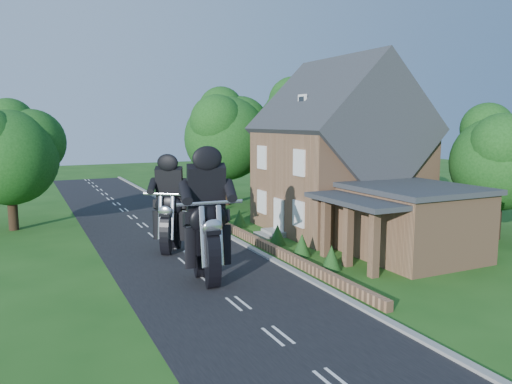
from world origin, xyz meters
name	(u,v)px	position (x,y,z in m)	size (l,w,h in m)	color
ground	(209,280)	(0.00, 0.00, 0.00)	(120.00, 120.00, 0.00)	#1E4E15
road	(209,280)	(0.00, 0.00, 0.01)	(7.00, 80.00, 0.02)	black
kerb	(287,267)	(3.65, 0.00, 0.06)	(0.30, 80.00, 0.12)	gray
garden_wall	(252,239)	(4.30, 5.00, 0.20)	(0.30, 22.00, 0.40)	#9C704F
house	(339,157)	(10.49, 6.00, 4.34)	(9.54, 8.64, 10.24)	#9C704F
annex	(410,221)	(9.87, -0.80, 1.77)	(7.05, 5.94, 3.44)	#9C704F
tree_annex_side	(503,154)	(17.13, 0.10, 4.69)	(5.64, 5.20, 7.48)	black
tree_house_right	(391,140)	(16.65, 8.62, 5.19)	(6.51, 6.00, 8.40)	black
tree_behind_house	(305,124)	(14.18, 16.14, 6.23)	(7.81, 7.20, 10.08)	black
tree_behind_left	(231,131)	(8.16, 17.13, 5.73)	(6.94, 6.40, 9.16)	black
tree_far_road	(16,149)	(-6.86, 14.11, 4.84)	(6.08, 5.60, 7.84)	black
shrub_a	(331,258)	(5.30, -1.00, 0.55)	(0.90, 0.90, 1.10)	#133912
shrub_b	(302,245)	(5.30, 1.50, 0.55)	(0.90, 0.90, 1.10)	#133912
shrub_c	(278,235)	(5.30, 4.00, 0.55)	(0.90, 0.90, 1.10)	#133912
shrub_d	(239,218)	(5.30, 9.00, 0.55)	(0.90, 0.90, 1.10)	#133912
shrub_e	(224,212)	(5.30, 11.50, 0.55)	(0.90, 0.90, 1.10)	#133912
shrub_f	(211,206)	(5.30, 14.00, 0.55)	(0.90, 0.90, 1.10)	#133912
motorcycle_lead	(207,263)	(-0.19, -0.35, 0.82)	(0.45, 1.77, 1.65)	black
motorcycle_follow	(171,238)	(-0.18, 4.97, 0.73)	(0.40, 1.57, 1.46)	black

